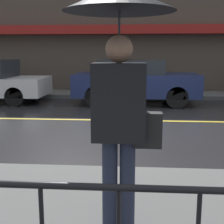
# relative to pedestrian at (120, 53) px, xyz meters

# --- Properties ---
(ground_plane) EXTENTS (80.00, 80.00, 0.00)m
(ground_plane) POSITION_rel_pedestrian_xyz_m (0.44, 5.17, -1.70)
(ground_plane) COLOR #262628
(sidewalk_far) EXTENTS (28.00, 1.67, 0.14)m
(sidewalk_far) POSITION_rel_pedestrian_xyz_m (0.44, 9.66, -1.63)
(sidewalk_far) COLOR #60605E
(sidewalk_far) RESTS_ON ground_plane
(lane_marking) EXTENTS (25.20, 0.12, 0.01)m
(lane_marking) POSITION_rel_pedestrian_xyz_m (0.44, 5.17, -1.70)
(lane_marking) COLOR gold
(lane_marking) RESTS_ON ground_plane
(building_storefront) EXTENTS (28.00, 0.85, 4.99)m
(building_storefront) POSITION_rel_pedestrian_xyz_m (0.44, 10.61, 0.80)
(building_storefront) COLOR #4C4238
(building_storefront) RESTS_ON ground_plane
(pedestrian) EXTENTS (0.91, 0.91, 2.08)m
(pedestrian) POSITION_rel_pedestrian_xyz_m (0.00, 0.00, 0.00)
(pedestrian) COLOR #23283D
(pedestrian) RESTS_ON sidewalk_near
(car_navy) EXTENTS (4.07, 1.80, 1.46)m
(car_navy) POSITION_rel_pedestrian_xyz_m (0.13, 7.84, -0.94)
(car_navy) COLOR #19234C
(car_navy) RESTS_ON ground_plane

